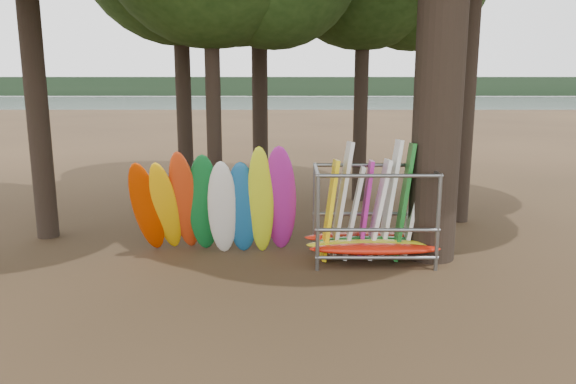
{
  "coord_description": "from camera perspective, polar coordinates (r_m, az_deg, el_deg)",
  "views": [
    {
      "loc": [
        0.66,
        -12.62,
        4.34
      ],
      "look_at": [
        0.63,
        1.5,
        1.4
      ],
      "focal_mm": 35.0,
      "sensor_mm": 36.0,
      "label": 1
    }
  ],
  "objects": [
    {
      "name": "far_shore",
      "position": [
        122.64,
        -0.19,
        10.69
      ],
      "size": [
        160.0,
        4.0,
        4.0
      ],
      "primitive_type": "cube",
      "color": "black",
      "rests_on": "ground"
    },
    {
      "name": "storage_rack",
      "position": [
        13.44,
        8.62,
        -2.58
      ],
      "size": [
        3.21,
        1.51,
        2.91
      ],
      "color": "slate",
      "rests_on": "ground"
    },
    {
      "name": "ground",
      "position": [
        13.36,
        -2.75,
        -7.21
      ],
      "size": [
        120.0,
        120.0,
        0.0
      ],
      "primitive_type": "plane",
      "color": "#47331E",
      "rests_on": "ground"
    },
    {
      "name": "kayak_row",
      "position": [
        13.56,
        -7.4,
        -1.34
      ],
      "size": [
        4.01,
        1.95,
        2.95
      ],
      "color": "#C13100",
      "rests_on": "ground"
    },
    {
      "name": "lake",
      "position": [
        72.75,
        -0.4,
        8.36
      ],
      "size": [
        160.0,
        160.0,
        0.0
      ],
      "primitive_type": "plane",
      "color": "gray",
      "rests_on": "ground"
    }
  ]
}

